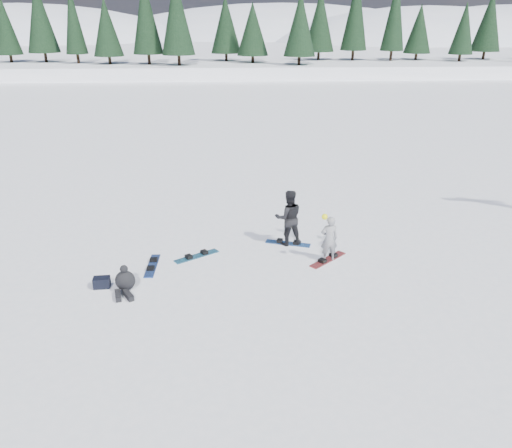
{
  "coord_description": "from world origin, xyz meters",
  "views": [
    {
      "loc": [
        -1.47,
        -12.22,
        7.02
      ],
      "look_at": [
        -0.7,
        1.93,
        1.1
      ],
      "focal_mm": 35.0,
      "sensor_mm": 36.0,
      "label": 1
    }
  ],
  "objects_px": {
    "snowboarder_woman": "(329,238)",
    "gear_bag": "(102,282)",
    "seated_rider": "(125,282)",
    "snowboard_loose_a": "(152,266)",
    "snowboarder_man": "(289,218)",
    "snowboard_loose_c": "(197,256)"
  },
  "relations": [
    {
      "from": "snowboarder_woman",
      "to": "gear_bag",
      "type": "bearing_deg",
      "value": 5.32
    },
    {
      "from": "snowboarder_woman",
      "to": "seated_rider",
      "type": "xyz_separation_m",
      "value": [
        -5.93,
        -1.57,
        -0.45
      ]
    },
    {
      "from": "snowboarder_woman",
      "to": "snowboard_loose_a",
      "type": "bearing_deg",
      "value": -4.71
    },
    {
      "from": "snowboarder_man",
      "to": "seated_rider",
      "type": "xyz_separation_m",
      "value": [
        -4.83,
        -2.84,
        -0.65
      ]
    },
    {
      "from": "snowboarder_woman",
      "to": "seated_rider",
      "type": "height_order",
      "value": "snowboarder_woman"
    },
    {
      "from": "snowboarder_man",
      "to": "seated_rider",
      "type": "distance_m",
      "value": 5.64
    },
    {
      "from": "snowboarder_woman",
      "to": "snowboard_loose_a",
      "type": "xyz_separation_m",
      "value": [
        -5.4,
        -0.12,
        -0.73
      ]
    },
    {
      "from": "snowboarder_man",
      "to": "seated_rider",
      "type": "relative_size",
      "value": 1.89
    },
    {
      "from": "snowboarder_man",
      "to": "gear_bag",
      "type": "relative_size",
      "value": 4.18
    },
    {
      "from": "snowboard_loose_a",
      "to": "gear_bag",
      "type": "bearing_deg",
      "value": 135.69
    },
    {
      "from": "seated_rider",
      "to": "snowboard_loose_a",
      "type": "height_order",
      "value": "seated_rider"
    },
    {
      "from": "snowboard_loose_a",
      "to": "snowboard_loose_c",
      "type": "bearing_deg",
      "value": -64.77
    },
    {
      "from": "snowboard_loose_c",
      "to": "snowboarder_man",
      "type": "bearing_deg",
      "value": -17.96
    },
    {
      "from": "snowboarder_woman",
      "to": "snowboard_loose_a",
      "type": "height_order",
      "value": "snowboarder_woman"
    },
    {
      "from": "snowboarder_man",
      "to": "snowboard_loose_a",
      "type": "relative_size",
      "value": 1.25
    },
    {
      "from": "snowboarder_woman",
      "to": "snowboarder_man",
      "type": "distance_m",
      "value": 1.69
    },
    {
      "from": "gear_bag",
      "to": "snowboard_loose_c",
      "type": "distance_m",
      "value": 3.11
    },
    {
      "from": "gear_bag",
      "to": "seated_rider",
      "type": "bearing_deg",
      "value": -19.61
    },
    {
      "from": "snowboarder_man",
      "to": "gear_bag",
      "type": "distance_m",
      "value": 6.15
    },
    {
      "from": "seated_rider",
      "to": "snowboard_loose_a",
      "type": "bearing_deg",
      "value": 47.62
    },
    {
      "from": "seated_rider",
      "to": "snowboarder_woman",
      "type": "bearing_deg",
      "value": -7.65
    },
    {
      "from": "snowboarder_woman",
      "to": "snowboarder_man",
      "type": "bearing_deg",
      "value": -54.94
    }
  ]
}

